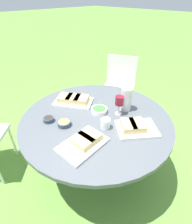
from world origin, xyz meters
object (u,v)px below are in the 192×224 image
object	(u,v)px
wine_glass	(119,101)
handbag	(75,102)
chair_near_left	(119,82)
water_pitcher	(126,99)
dining_table	(96,125)

from	to	relation	value
wine_glass	handbag	bearing A→B (deg)	-19.54
chair_near_left	wine_glass	size ratio (longest dim) A/B	4.79
water_pitcher	wine_glass	distance (m)	0.11
wine_glass	handbag	distance (m)	1.50
handbag	chair_near_left	bearing A→B (deg)	-142.58
dining_table	handbag	size ratio (longest dim) A/B	3.69
dining_table	chair_near_left	xyz separation A→B (m)	(0.56, -1.06, -0.10)
water_pitcher	wine_glass	size ratio (longest dim) A/B	1.23
handbag	dining_table	bearing A→B (deg)	151.03
water_pitcher	wine_glass	xyz separation A→B (m)	(-0.00, 0.11, 0.02)
dining_table	wine_glass	world-z (taller)	wine_glass
water_pitcher	wine_glass	bearing A→B (deg)	91.52
wine_glass	dining_table	bearing A→B (deg)	60.07
chair_near_left	wine_glass	distance (m)	1.15
wine_glass	chair_near_left	bearing A→B (deg)	-52.81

